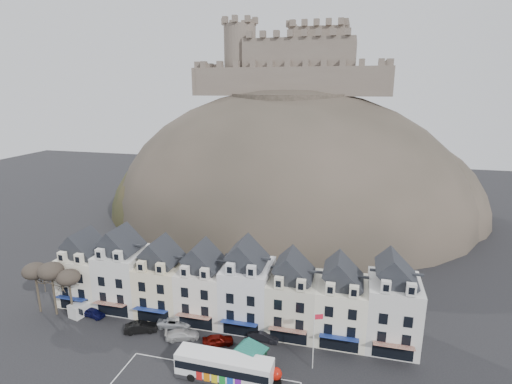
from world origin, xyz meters
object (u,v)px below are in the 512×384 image
red_buoy (276,375)px  car_black (141,327)px  white_van (84,306)px  car_navy (94,313)px  bus_shelter (249,345)px  car_silver (175,322)px  bus (224,367)px  car_charcoal (264,336)px  flagpole (314,337)px  car_white (182,334)px  car_maroon (218,340)px

red_buoy → car_black: 21.40m
red_buoy → white_van: white_van is taller
car_navy → bus_shelter: bearing=-91.0°
car_black → car_silver: size_ratio=0.93×
car_navy → car_black: bearing=-89.8°
bus → red_buoy: bus is taller
car_charcoal → car_silver: bearing=94.9°
bus → bus_shelter: bus_shelter is taller
white_van → car_charcoal: bearing=13.3°
white_van → car_navy: size_ratio=1.30×
car_charcoal → bus: bearing=167.1°
bus → bus_shelter: 3.86m
white_van → car_navy: 2.26m
red_buoy → flagpole: bearing=40.5°
car_navy → car_charcoal: bearing=-77.2°
flagpole → car_navy: size_ratio=2.07×
car_silver → car_white: bearing=-146.7°
red_buoy → car_black: size_ratio=0.40×
bus → car_silver: size_ratio=2.38×
bus_shelter → red_buoy: bus_shelter is taller
car_silver → car_white: 3.41m
car_navy → car_white: size_ratio=0.81×
white_van → car_maroon: (22.94, -2.50, -0.33)m
flagpole → car_silver: 21.53m
flagpole → car_white: (-18.48, 1.55, -3.79)m
car_charcoal → car_black: bearing=103.0°
car_charcoal → flagpole: bearing=-114.0°
car_navy → car_silver: (13.23, 0.70, 0.06)m
car_silver → car_charcoal: 13.44m
car_black → car_charcoal: 17.70m
bus → car_navy: (-23.88, 8.04, -1.20)m
bus_shelter → red_buoy: bearing=-1.0°
car_white → car_charcoal: car_charcoal is taller
car_charcoal → car_white: bearing=107.5°
bus → car_maroon: bearing=116.9°
flagpole → car_silver: (-20.81, 4.05, -3.77)m
white_van → car_white: white_van is taller
bus → car_charcoal: bearing=73.2°
white_van → flagpole: bearing=6.9°
bus_shelter → white_van: bus_shelter is taller
car_silver → white_van: bearing=80.4°
bus_shelter → white_van: 29.31m
red_buoy → bus_shelter: bearing=163.1°
bus_shelter → car_charcoal: bearing=103.0°
bus → flagpole: 11.49m
car_charcoal → bus_shelter: bearing=-177.9°
car_maroon → car_charcoal: bearing=-90.5°
car_maroon → car_charcoal: 6.36m
bus → car_charcoal: (2.80, 8.74, -1.13)m
white_van → bus: bearing=-5.3°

